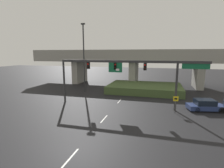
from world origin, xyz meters
TOP-DOWN VIEW (x-y plane):
  - ground_plane at (0.00, 0.00)m, footprint 160.00×160.00m
  - lane_markings at (0.00, 14.44)m, footprint 0.14×33.16m
  - signal_gantry at (1.38, 11.93)m, footprint 19.69×0.44m
  - speed_limit_sign at (7.85, 10.90)m, footprint 0.60×0.11m
  - highway_light_pole_near at (-7.88, 19.14)m, footprint 0.70×0.36m
  - overpass_bridge at (0.00, 29.25)m, footprint 48.38×7.55m
  - grass_embankment at (3.13, 22.62)m, footprint 13.63×9.07m
  - parked_sedan_near_right at (11.70, 13.07)m, footprint 4.83×2.80m

SIDE VIEW (x-z plane):
  - ground_plane at x=0.00m, z-range 0.00..0.00m
  - lane_markings at x=0.00m, z-range 0.00..0.01m
  - grass_embankment at x=3.13m, z-range 0.00..1.32m
  - parked_sedan_near_right at x=11.70m, z-range -0.06..1.39m
  - speed_limit_sign at x=7.85m, z-range 0.34..2.52m
  - signal_gantry at x=1.38m, z-range 2.09..8.46m
  - overpass_bridge at x=0.00m, z-range 1.67..9.74m
  - highway_light_pole_near at x=-7.88m, z-range 0.37..12.99m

